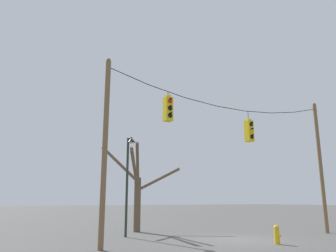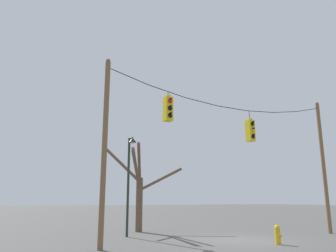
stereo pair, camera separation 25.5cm
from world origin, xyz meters
The scene contains 9 objects.
ground_plane centered at (0.00, 0.00, 0.00)m, with size 200.00×200.00×0.00m, color #565451.
utility_pole_left centered at (-6.32, -0.11, 3.65)m, with size 0.21×0.21×7.33m.
utility_pole_right centered at (6.32, -0.11, 3.65)m, with size 0.21×0.21×7.33m.
span_wire centered at (0.00, -0.11, 6.38)m, with size 12.65×0.03×0.89m.
traffic_light_near_left_pole centered at (-3.57, -0.12, 5.59)m, with size 0.34×0.46×1.31m.
traffic_light_near_right_pole centered at (1.06, -0.12, 5.10)m, with size 0.34×0.46×1.55m.
street_lamp centered at (-3.92, 3.27, 3.33)m, with size 0.40×0.70×4.86m.
bare_tree centered at (-2.47, 5.41, 2.46)m, with size 4.49×3.11×4.90m.
fire_hydrant centered at (0.43, -2.02, 0.38)m, with size 0.22×0.30×0.75m.
Camera 2 is at (-10.04, -12.10, 1.74)m, focal length 35.00 mm.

